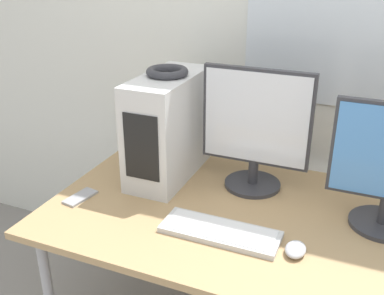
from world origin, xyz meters
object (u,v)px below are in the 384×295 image
(mouse, at_px, (295,249))
(pc_tower, at_px, (168,127))
(headphones, at_px, (167,72))
(monitor_main, at_px, (256,128))
(cell_phone, at_px, (80,197))
(keyboard, at_px, (220,232))

(mouse, bearing_deg, pc_tower, 150.29)
(headphones, relative_size, mouse, 1.77)
(monitor_main, bearing_deg, mouse, -56.71)
(mouse, bearing_deg, headphones, 150.23)
(monitor_main, bearing_deg, cell_phone, -148.68)
(keyboard, relative_size, cell_phone, 2.81)
(monitor_main, relative_size, keyboard, 1.21)
(pc_tower, relative_size, headphones, 2.79)
(pc_tower, distance_m, mouse, 0.75)
(headphones, xyz_separation_m, monitor_main, (0.37, 0.03, -0.20))
(cell_phone, bearing_deg, mouse, 8.04)
(monitor_main, bearing_deg, keyboard, -90.90)
(headphones, height_order, monitor_main, monitor_main)
(monitor_main, relative_size, mouse, 5.19)
(cell_phone, bearing_deg, keyboard, 8.06)
(pc_tower, height_order, mouse, pc_tower)
(headphones, distance_m, cell_phone, 0.62)
(pc_tower, relative_size, mouse, 4.94)
(headphones, bearing_deg, monitor_main, 5.02)
(monitor_main, height_order, cell_phone, monitor_main)
(keyboard, bearing_deg, pc_tower, 136.07)
(headphones, distance_m, monitor_main, 0.42)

